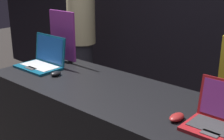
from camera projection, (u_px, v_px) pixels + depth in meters
wall_back at (216, 0)px, 3.23m from camera, size 8.00×0.05×2.80m
laptop_front at (43, 60)px, 2.69m from camera, size 0.38×0.29×0.27m
mouse_front at (56, 74)px, 2.49m from camera, size 0.07×0.09×0.04m
promo_stand_front at (63, 38)px, 2.81m from camera, size 0.32×0.07×0.46m
laptop_back at (221, 119)px, 1.67m from camera, size 0.33×0.27×0.25m
mouse_back at (177, 117)px, 1.77m from camera, size 0.07×0.12×0.04m
person_bystander at (82, 37)px, 3.76m from camera, size 0.33×0.33×1.76m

